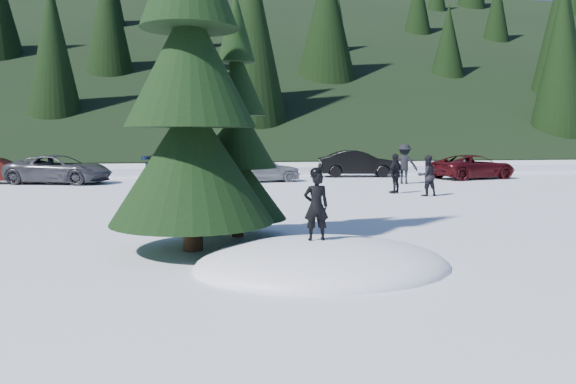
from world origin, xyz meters
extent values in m
plane|color=white|center=(0.00, 0.00, 0.00)|extent=(200.00, 200.00, 0.00)
ellipsoid|color=white|center=(0.00, 0.00, 0.00)|extent=(4.48, 3.52, 0.96)
cylinder|color=black|center=(-2.20, 1.80, 0.70)|extent=(0.38, 0.38, 1.40)
cone|color=black|center=(-2.20, 1.80, 1.79)|extent=(3.20, 3.20, 2.46)
cone|color=black|center=(-2.20, 1.80, 3.65)|extent=(2.54, 2.54, 2.46)
cylinder|color=black|center=(-1.20, 3.20, 0.50)|extent=(0.26, 0.26, 1.00)
cone|color=black|center=(-1.20, 3.20, 1.16)|extent=(2.20, 2.20, 1.52)
cone|color=black|center=(-1.20, 3.20, 2.31)|extent=(1.75, 1.75, 1.52)
cone|color=black|center=(-1.20, 3.20, 3.46)|extent=(1.29, 1.29, 1.52)
cone|color=black|center=(-1.20, 3.20, 4.61)|extent=(0.84, 0.84, 1.52)
imported|color=black|center=(-0.12, -0.02, 1.07)|extent=(0.44, 0.29, 1.17)
imported|color=black|center=(6.47, 10.42, 0.76)|extent=(0.79, 0.64, 1.52)
imported|color=black|center=(5.66, 11.54, 0.78)|extent=(0.96, 0.85, 1.55)
imported|color=black|center=(7.62, 15.61, 0.93)|extent=(1.39, 1.15, 1.87)
imported|color=#424248|center=(-8.30, 18.44, 0.67)|extent=(5.25, 3.57, 1.34)
imported|color=black|center=(-2.15, 18.01, 0.66)|extent=(4.85, 2.96, 1.31)
imported|color=gray|center=(1.12, 17.73, 0.65)|extent=(4.03, 2.25, 1.30)
imported|color=black|center=(6.81, 20.28, 0.71)|extent=(4.50, 2.09, 1.43)
imported|color=#3E0B0F|center=(12.29, 17.82, 0.63)|extent=(4.87, 3.10, 1.25)
camera|label=1|loc=(-2.21, -9.27, 2.27)|focal=35.00mm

